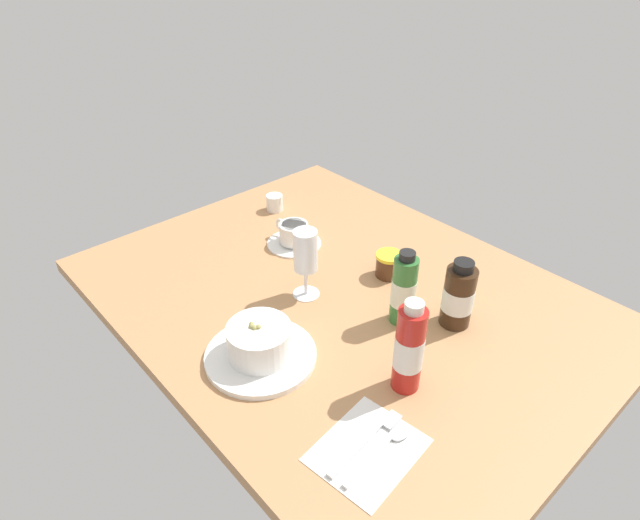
{
  "coord_description": "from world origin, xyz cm",
  "views": [
    {
      "loc": [
        66.52,
        -65.73,
        71.64
      ],
      "look_at": [
        -3.13,
        -3.22,
        8.81
      ],
      "focal_mm": 30.06,
      "sensor_mm": 36.0,
      "label": 1
    }
  ],
  "objects_px": {
    "jam_jar": "(389,265)",
    "sauce_bottle_brown": "(458,296)",
    "coffee_cup": "(294,235)",
    "sauce_bottle_green": "(404,290)",
    "sauce_bottle_red": "(409,349)",
    "porridge_bowl": "(260,345)",
    "creamer_jug": "(275,203)",
    "wine_glass": "(305,254)",
    "cutlery_setting": "(370,448)"
  },
  "relations": [
    {
      "from": "sauce_bottle_brown",
      "to": "coffee_cup",
      "type": "bearing_deg",
      "value": -173.49
    },
    {
      "from": "wine_glass",
      "to": "coffee_cup",
      "type": "bearing_deg",
      "value": 147.81
    },
    {
      "from": "porridge_bowl",
      "to": "cutlery_setting",
      "type": "distance_m",
      "value": 0.28
    },
    {
      "from": "porridge_bowl",
      "to": "sauce_bottle_brown",
      "type": "distance_m",
      "value": 0.4
    },
    {
      "from": "wine_glass",
      "to": "sauce_bottle_red",
      "type": "bearing_deg",
      "value": -7.6
    },
    {
      "from": "cutlery_setting",
      "to": "wine_glass",
      "type": "distance_m",
      "value": 0.43
    },
    {
      "from": "coffee_cup",
      "to": "sauce_bottle_brown",
      "type": "height_order",
      "value": "sauce_bottle_brown"
    },
    {
      "from": "porridge_bowl",
      "to": "coffee_cup",
      "type": "relative_size",
      "value": 1.55
    },
    {
      "from": "jam_jar",
      "to": "sauce_bottle_green",
      "type": "xyz_separation_m",
      "value": [
        0.12,
        -0.1,
        0.05
      ]
    },
    {
      "from": "cutlery_setting",
      "to": "creamer_jug",
      "type": "relative_size",
      "value": 3.33
    },
    {
      "from": "porridge_bowl",
      "to": "sauce_bottle_brown",
      "type": "xyz_separation_m",
      "value": [
        0.18,
        0.36,
        0.03
      ]
    },
    {
      "from": "cutlery_setting",
      "to": "porridge_bowl",
      "type": "bearing_deg",
      "value": -178.62
    },
    {
      "from": "cutlery_setting",
      "to": "sauce_bottle_red",
      "type": "xyz_separation_m",
      "value": [
        -0.05,
        0.14,
        0.08
      ]
    },
    {
      "from": "sauce_bottle_red",
      "to": "porridge_bowl",
      "type": "bearing_deg",
      "value": -146.31
    },
    {
      "from": "sauce_bottle_green",
      "to": "sauce_bottle_brown",
      "type": "bearing_deg",
      "value": 43.59
    },
    {
      "from": "wine_glass",
      "to": "sauce_bottle_red",
      "type": "relative_size",
      "value": 0.86
    },
    {
      "from": "creamer_jug",
      "to": "wine_glass",
      "type": "xyz_separation_m",
      "value": [
        0.35,
        -0.19,
        0.08
      ]
    },
    {
      "from": "jam_jar",
      "to": "sauce_bottle_red",
      "type": "relative_size",
      "value": 0.33
    },
    {
      "from": "sauce_bottle_brown",
      "to": "porridge_bowl",
      "type": "bearing_deg",
      "value": -116.86
    },
    {
      "from": "porridge_bowl",
      "to": "creamer_jug",
      "type": "xyz_separation_m",
      "value": [
        -0.44,
        0.38,
        -0.01
      ]
    },
    {
      "from": "cutlery_setting",
      "to": "creamer_jug",
      "type": "xyz_separation_m",
      "value": [
        -0.72,
        0.37,
        0.02
      ]
    },
    {
      "from": "coffee_cup",
      "to": "sauce_bottle_red",
      "type": "height_order",
      "value": "sauce_bottle_red"
    },
    {
      "from": "wine_glass",
      "to": "jam_jar",
      "type": "xyz_separation_m",
      "value": [
        0.07,
        0.19,
        -0.08
      ]
    },
    {
      "from": "cutlery_setting",
      "to": "jam_jar",
      "type": "relative_size",
      "value": 3.0
    },
    {
      "from": "porridge_bowl",
      "to": "coffee_cup",
      "type": "xyz_separation_m",
      "value": [
        -0.27,
        0.3,
        -0.01
      ]
    },
    {
      "from": "jam_jar",
      "to": "sauce_bottle_brown",
      "type": "bearing_deg",
      "value": -6.79
    },
    {
      "from": "wine_glass",
      "to": "sauce_bottle_brown",
      "type": "xyz_separation_m",
      "value": [
        0.27,
        0.16,
        -0.04
      ]
    },
    {
      "from": "jam_jar",
      "to": "sauce_bottle_brown",
      "type": "distance_m",
      "value": 0.21
    },
    {
      "from": "coffee_cup",
      "to": "wine_glass",
      "type": "height_order",
      "value": "wine_glass"
    },
    {
      "from": "jam_jar",
      "to": "sauce_bottle_brown",
      "type": "height_order",
      "value": "sauce_bottle_brown"
    },
    {
      "from": "coffee_cup",
      "to": "wine_glass",
      "type": "bearing_deg",
      "value": -32.19
    },
    {
      "from": "coffee_cup",
      "to": "creamer_jug",
      "type": "bearing_deg",
      "value": 156.47
    },
    {
      "from": "sauce_bottle_brown",
      "to": "creamer_jug",
      "type": "bearing_deg",
      "value": 177.83
    },
    {
      "from": "coffee_cup",
      "to": "jam_jar",
      "type": "distance_m",
      "value": 0.26
    },
    {
      "from": "creamer_jug",
      "to": "jam_jar",
      "type": "distance_m",
      "value": 0.42
    },
    {
      "from": "creamer_jug",
      "to": "wine_glass",
      "type": "distance_m",
      "value": 0.41
    },
    {
      "from": "porridge_bowl",
      "to": "sauce_bottle_green",
      "type": "bearing_deg",
      "value": 70.09
    },
    {
      "from": "wine_glass",
      "to": "jam_jar",
      "type": "relative_size",
      "value": 2.6
    },
    {
      "from": "creamer_jug",
      "to": "cutlery_setting",
      "type": "bearing_deg",
      "value": -27.38
    },
    {
      "from": "porridge_bowl",
      "to": "cutlery_setting",
      "type": "bearing_deg",
      "value": 1.38
    },
    {
      "from": "coffee_cup",
      "to": "sauce_bottle_green",
      "type": "relative_size",
      "value": 0.82
    },
    {
      "from": "sauce_bottle_red",
      "to": "sauce_bottle_green",
      "type": "height_order",
      "value": "sauce_bottle_red"
    },
    {
      "from": "wine_glass",
      "to": "cutlery_setting",
      "type": "bearing_deg",
      "value": -26.7
    },
    {
      "from": "sauce_bottle_red",
      "to": "sauce_bottle_green",
      "type": "bearing_deg",
      "value": 133.27
    },
    {
      "from": "creamer_jug",
      "to": "jam_jar",
      "type": "height_order",
      "value": "jam_jar"
    },
    {
      "from": "wine_glass",
      "to": "sauce_bottle_red",
      "type": "height_order",
      "value": "sauce_bottle_red"
    },
    {
      "from": "cutlery_setting",
      "to": "wine_glass",
      "type": "bearing_deg",
      "value": 153.3
    },
    {
      "from": "coffee_cup",
      "to": "creamer_jug",
      "type": "relative_size",
      "value": 2.45
    },
    {
      "from": "creamer_jug",
      "to": "sauce_bottle_red",
      "type": "bearing_deg",
      "value": -18.94
    },
    {
      "from": "jam_jar",
      "to": "sauce_bottle_green",
      "type": "height_order",
      "value": "sauce_bottle_green"
    }
  ]
}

